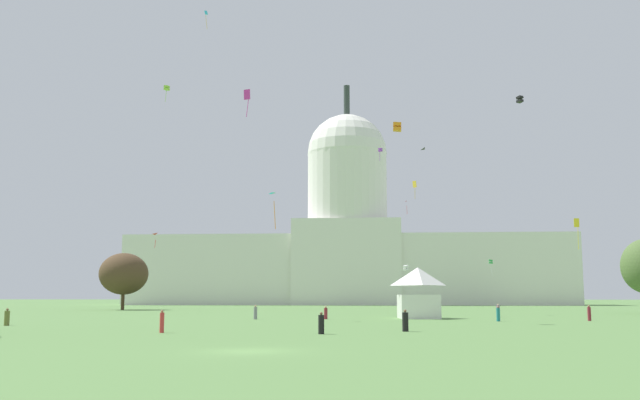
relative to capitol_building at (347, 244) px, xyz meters
The scene contains 27 objects.
ground_plane 169.29m from the capitol_building, 89.55° to the right, with size 800.00×800.00×0.00m, color #567F42.
capitol_building is the anchor object (origin of this frame).
event_tent 118.89m from the capitol_building, 83.65° to the right, with size 5.28×6.46×6.19m.
tree_west_near 83.26m from the capitol_building, 119.39° to the right, with size 10.43×10.43×10.88m.
person_grey_front_center 123.03m from the capitol_building, 92.96° to the right, with size 0.53×0.53×1.67m.
person_olive_edge_east 144.10m from the capitol_building, 100.66° to the right, with size 0.63×0.63×1.61m.
person_red_near_tree_east 152.77m from the capitol_building, 93.15° to the right, with size 0.47×0.47×1.72m.
person_maroon_mid_center 129.22m from the capitol_building, 75.87° to the right, with size 0.37×0.37×1.75m.
person_black_front_right 149.58m from the capitol_building, 86.10° to the right, with size 0.57×0.57×1.70m.
person_maroon_aisle_center 121.84m from the capitol_building, 89.08° to the right, with size 0.53×0.53×1.55m.
person_black_mid_left 153.42m from the capitol_building, 88.57° to the right, with size 0.52×0.52×1.60m.
person_teal_back_right 129.11m from the capitol_building, 80.53° to the right, with size 0.45×0.45×1.67m.
person_purple_deep_crowd 114.29m from the capitol_building, 77.86° to the right, with size 0.54×0.54×1.68m.
kite_black_mid 122.54m from the capitol_building, 77.87° to the right, with size 0.90×0.91×0.82m.
kite_pink_mid 30.08m from the capitol_building, 55.11° to the right, with size 0.67×1.76×3.32m.
kite_gold_mid 78.17m from the capitol_building, 78.71° to the right, with size 0.74×1.09×3.37m.
kite_magenta_mid 123.96m from the capitol_building, 93.40° to the right, with size 0.83×0.43×3.40m.
kite_violet_mid 68.25m from the capitol_building, 82.10° to the right, with size 0.90×0.91×2.65m.
kite_red_low 84.36m from the capitol_building, 112.42° to the right, with size 0.98×1.56×2.64m.
kite_turquoise_low 125.17m from the capitol_building, 91.61° to the right, with size 1.17×1.31×4.04m.
kite_cyan_high 87.51m from the capitol_building, 108.79° to the right, with size 0.71×0.48×4.05m.
kite_orange_mid 131.13m from the capitol_building, 85.48° to the right, with size 0.91×0.88×0.96m.
kite_lime_high 77.99m from the capitol_building, 119.70° to the right, with size 1.23×1.20×3.59m.
kite_white_low 50.66m from the capitol_building, 72.89° to the right, with size 1.43×1.43×1.28m.
kite_green_low 53.85m from the capitol_building, 49.82° to the right, with size 0.88×0.83×3.75m.
kite_yellow_low 103.95m from the capitol_building, 68.38° to the right, with size 0.81×0.33×4.70m.
kite_black_mid_b 99.98m from the capitol_building, 81.41° to the right, with size 0.76×1.51×0.36m.
Camera 1 is at (6.40, -35.82, 2.84)m, focal length 39.29 mm.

